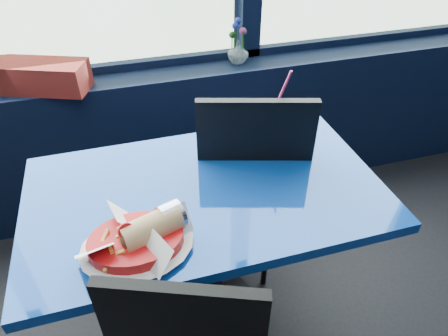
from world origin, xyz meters
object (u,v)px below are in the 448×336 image
at_px(flower_vase, 238,50).
at_px(food_basket, 138,239).
at_px(near_table, 207,226).
at_px(chair_near_back, 235,177).
at_px(planter_box, 15,75).
at_px(ketchup_bottle, 245,134).
at_px(soda_cup, 273,130).

bearing_deg(flower_vase, food_basket, -121.05).
xyz_separation_m(near_table, chair_near_back, (0.18, 0.24, 0.00)).
bearing_deg(flower_vase, planter_box, 179.61).
xyz_separation_m(flower_vase, food_basket, (-0.64, -1.06, -0.08)).
xyz_separation_m(planter_box, ketchup_bottle, (0.86, -0.70, -0.03)).
relative_size(food_basket, soda_cup, 0.92).
bearing_deg(soda_cup, flower_vase, 83.08).
distance_m(planter_box, food_basket, 1.15).
xyz_separation_m(food_basket, soda_cup, (0.55, 0.37, 0.04)).
height_order(near_table, soda_cup, soda_cup).
distance_m(flower_vase, ketchup_bottle, 0.72).
height_order(chair_near_back, ketchup_bottle, chair_near_back).
distance_m(flower_vase, soda_cup, 0.70).
bearing_deg(food_basket, ketchup_bottle, 45.98).
xyz_separation_m(food_basket, ketchup_bottle, (0.44, 0.36, 0.05)).
bearing_deg(soda_cup, ketchup_bottle, -179.78).
distance_m(chair_near_back, soda_cup, 0.30).
bearing_deg(flower_vase, soda_cup, -96.92).
distance_m(planter_box, ketchup_bottle, 1.11).
xyz_separation_m(near_table, soda_cup, (0.31, 0.16, 0.26)).
bearing_deg(ketchup_bottle, planter_box, 140.58).
xyz_separation_m(ketchup_bottle, soda_cup, (0.11, 0.00, -0.00)).
relative_size(flower_vase, ketchup_bottle, 1.16).
bearing_deg(soda_cup, chair_near_back, 148.49).
bearing_deg(soda_cup, near_table, -152.18).
bearing_deg(near_table, flower_vase, 65.44).
bearing_deg(ketchup_bottle, chair_near_back, 98.12).
xyz_separation_m(near_table, food_basket, (-0.25, -0.20, 0.22)).
xyz_separation_m(flower_vase, ketchup_bottle, (-0.20, -0.70, -0.03)).
bearing_deg(planter_box, food_basket, -47.18).
height_order(planter_box, ketchup_bottle, ketchup_bottle).
relative_size(near_table, flower_vase, 5.32).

